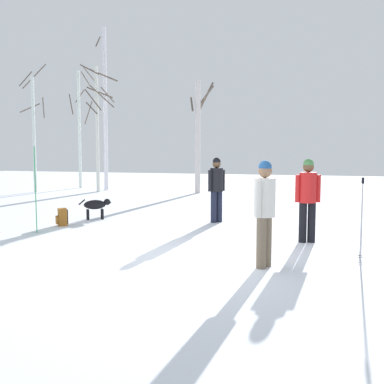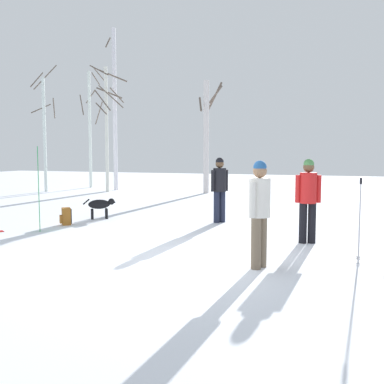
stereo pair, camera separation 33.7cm
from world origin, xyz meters
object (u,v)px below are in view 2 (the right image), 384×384
at_px(person_2, 259,207).
at_px(ski_poles_0, 360,217).
at_px(birch_tree_0, 45,131).
at_px(birch_tree_1, 90,126).
at_px(dog, 101,205).
at_px(birch_tree_2, 115,108).
at_px(person_0, 220,185).
at_px(birch_tree_3, 107,126).
at_px(birch_tree_4, 207,134).
at_px(person_1, 308,195).
at_px(backpack_0, 66,217).
at_px(ski_pair_planted_0, 39,189).

xyz_separation_m(person_2, ski_poles_0, (1.50, 0.94, -0.22)).
xyz_separation_m(birch_tree_0, birch_tree_1, (0.62, 2.92, 0.37)).
height_order(dog, birch_tree_0, birch_tree_0).
bearing_deg(birch_tree_2, person_0, -46.08).
bearing_deg(dog, birch_tree_1, 124.26).
bearing_deg(ski_poles_0, person_0, 136.19).
bearing_deg(birch_tree_3, birch_tree_4, 12.16).
relative_size(person_1, ski_poles_0, 1.21).
height_order(backpack_0, birch_tree_1, birch_tree_1).
bearing_deg(birch_tree_0, ski_poles_0, -34.19).
xyz_separation_m(backpack_0, birch_tree_1, (-6.25, 10.80, 3.04)).
xyz_separation_m(ski_poles_0, birch_tree_4, (-6.39, 11.27, 1.93)).
bearing_deg(birch_tree_4, ski_pair_planted_0, -93.37).
bearing_deg(birch_tree_4, dog, -92.04).
relative_size(person_0, birch_tree_4, 0.34).
relative_size(person_1, birch_tree_1, 0.28).
xyz_separation_m(person_1, birch_tree_4, (-5.43, 9.97, 1.71)).
height_order(person_1, birch_tree_3, birch_tree_3).
bearing_deg(birch_tree_1, birch_tree_2, -25.94).
relative_size(dog, birch_tree_4, 0.15).
distance_m(person_1, birch_tree_2, 14.62).
bearing_deg(birch_tree_2, birch_tree_4, -0.61).
bearing_deg(birch_tree_3, dog, -60.28).
xyz_separation_m(backpack_0, birch_tree_0, (-6.87, 7.88, 2.67)).
relative_size(person_0, backpack_0, 3.90).
xyz_separation_m(person_0, ski_pair_planted_0, (-3.62, -2.68, 0.00)).
bearing_deg(ski_poles_0, ski_pair_planted_0, 175.24).
distance_m(dog, backpack_0, 1.26).
bearing_deg(birch_tree_0, birch_tree_1, 78.07).
distance_m(person_0, dog, 3.39).
relative_size(person_1, birch_tree_4, 0.34).
bearing_deg(birch_tree_3, person_1, -41.79).
height_order(ski_pair_planted_0, ski_poles_0, ski_pair_planted_0).
height_order(ski_pair_planted_0, birch_tree_2, birch_tree_2).
bearing_deg(person_2, birch_tree_1, 131.45).
bearing_deg(birch_tree_1, ski_poles_0, -42.99).
height_order(person_0, birch_tree_3, birch_tree_3).
height_order(ski_poles_0, birch_tree_4, birch_tree_4).
xyz_separation_m(ski_pair_planted_0, birch_tree_4, (0.63, 10.69, 1.70)).
bearing_deg(ski_pair_planted_0, birch_tree_3, 112.31).
distance_m(person_1, backpack_0, 6.06).
bearing_deg(ski_poles_0, dog, 157.73).
xyz_separation_m(backpack_0, birch_tree_4, (0.58, 9.75, 2.47)).
distance_m(person_1, ski_pair_planted_0, 6.10).
bearing_deg(ski_pair_planted_0, person_1, 6.82).
bearing_deg(birch_tree_2, birch_tree_1, 154.06).
height_order(dog, birch_tree_4, birch_tree_4).
bearing_deg(birch_tree_4, birch_tree_1, 171.24).
bearing_deg(person_0, ski_pair_planted_0, -143.49).
height_order(person_0, person_1, same).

